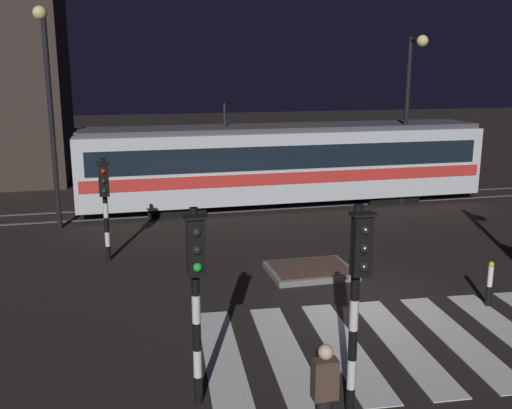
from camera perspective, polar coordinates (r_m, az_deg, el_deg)
The scene contains 13 objects.
ground_plane at distance 14.29m, azimuth 10.10°, elevation -9.52°, with size 120.00×120.00×0.00m, color black.
rail_near at distance 22.92m, azimuth 0.54°, elevation -0.54°, with size 80.00×0.12×0.03m, color #59595E.
rail_far at distance 24.28m, azimuth -0.29°, elevation 0.25°, with size 80.00×0.12×0.03m, color #59595E.
crosswalk_zebra at distance 12.55m, azimuth 14.09°, elevation -13.03°, with size 8.34×4.86×0.02m.
traffic_island at distance 16.04m, azimuth 5.32°, elevation -6.45°, with size 2.24×1.75×0.18m.
traffic_light_corner_near_left at distance 9.30m, azimuth -5.89°, elevation -7.32°, with size 0.36×0.42×3.37m.
traffic_light_kerb_mid_left at distance 8.98m, azimuth 9.94°, elevation -7.56°, with size 0.36×0.42×3.52m.
traffic_light_corner_far_left at distance 16.99m, azimuth -14.62°, elevation 0.93°, with size 0.36×0.42×3.01m.
street_lamp_trackside_left at distance 20.65m, azimuth -19.68°, elevation 10.19°, with size 0.44×1.21×7.35m.
street_lamp_trackside_right at distance 24.00m, azimuth 14.92°, elevation 9.95°, with size 0.44×1.21×6.68m.
tram at distance 23.55m, azimuth 2.82°, elevation 4.12°, with size 16.44×2.58×4.15m.
pedestrian_waiting_at_kerb at distance 8.82m, azimuth 6.72°, elevation -18.35°, with size 0.36×0.24×1.71m.
bollard_island_edge at distance 14.75m, azimuth 21.93°, elevation -7.24°, with size 0.12×0.12×1.11m.
Camera 1 is at (-5.46, -12.02, 5.48)m, focal length 40.79 mm.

